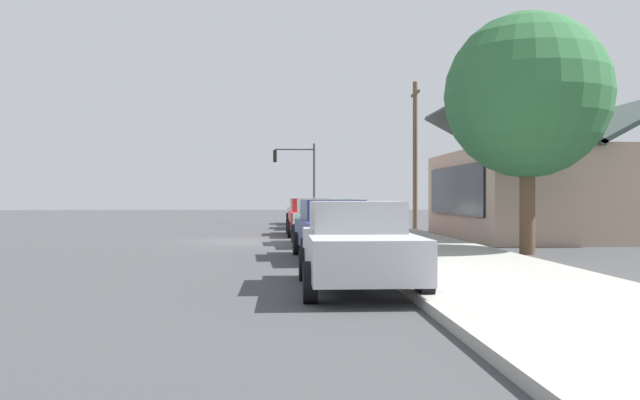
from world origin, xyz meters
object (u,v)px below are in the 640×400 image
car_silver (357,244)px  shade_tree (527,96)px  utility_pole_wooden (415,152)px  car_ivory (304,211)px  car_cherry (310,216)px  car_skyblue (308,213)px  traffic_light_main (298,169)px  fire_hydrant_red (344,223)px  car_navy (334,228)px  car_seafoam (323,221)px

car_silver → shade_tree: 9.79m
shade_tree → utility_pole_wooden: size_ratio=0.93×
car_ivory → utility_pole_wooden: size_ratio=0.65×
car_cherry → utility_pole_wooden: (-4.63, 5.52, 3.11)m
car_ivory → utility_pole_wooden: bearing=35.1°
car_ivory → car_cherry: 11.66m
car_skyblue → car_cherry: (6.21, -0.15, 0.00)m
car_silver → traffic_light_main: bearing=-179.3°
car_ivory → traffic_light_main: size_ratio=0.94×
shade_tree → fire_hydrant_red: shade_tree is taller
car_navy → shade_tree: (-0.94, 5.69, 3.77)m
car_ivory → traffic_light_main: traffic_light_main is taller
car_navy → car_silver: bearing=-3.5°
car_seafoam → shade_tree: size_ratio=0.66×
car_cherry → traffic_light_main: 15.72m
car_cherry → car_silver: bearing=-0.3°
car_navy → car_silver: same height
car_skyblue → shade_tree: bearing=21.6°
traffic_light_main → car_silver: bearing=0.4°
car_seafoam → utility_pole_wooden: (-10.29, 5.32, 3.11)m
car_skyblue → fire_hydrant_red: size_ratio=6.53×
car_ivory → shade_tree: (21.79, 5.74, 3.77)m
car_navy → car_seafoam: bearing=176.3°
car_cherry → utility_pole_wooden: bearing=129.4°
traffic_light_main → utility_pole_wooden: (10.86, 5.66, 0.44)m
car_ivory → car_skyblue: (5.44, 0.05, -0.00)m
car_navy → car_silver: 6.04m
car_skyblue → car_cherry: 6.21m
shade_tree → car_cherry: bearing=-150.1°
car_navy → shade_tree: bearing=96.3°
utility_pole_wooden → fire_hydrant_red: size_ratio=10.56×
car_silver → car_navy: bearing=179.8°
car_silver → fire_hydrant_red: (-17.62, 1.42, -0.32)m
car_skyblue → car_cherry: same height
car_ivory → car_skyblue: bearing=-2.0°
utility_pole_wooden → car_skyblue: bearing=-106.4°
car_seafoam → utility_pole_wooden: 11.99m
car_seafoam → fire_hydrant_red: bearing=164.7°
car_ivory → shade_tree: size_ratio=0.70×
car_ivory → fire_hydrant_red: car_ivory is taller
car_seafoam → car_navy: size_ratio=1.00×
car_silver → car_seafoam: bearing=179.7°
car_skyblue → car_seafoam: 11.87m
shade_tree → traffic_light_main: size_ratio=1.34×
car_skyblue → traffic_light_main: (-9.28, -0.29, 2.68)m
utility_pole_wooden → shade_tree: bearing=1.2°
car_seafoam → traffic_light_main: (-21.15, -0.34, 2.68)m
car_seafoam → car_navy: 5.41m
car_skyblue → traffic_light_main: bearing=-175.8°
shade_tree → fire_hydrant_red: size_ratio=9.83×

